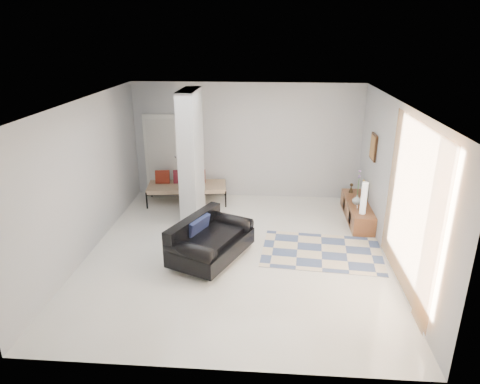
{
  "coord_description": "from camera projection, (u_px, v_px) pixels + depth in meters",
  "views": [
    {
      "loc": [
        0.6,
        -7.11,
        3.89
      ],
      "look_at": [
        0.02,
        0.6,
        0.99
      ],
      "focal_mm": 32.0,
      "sensor_mm": 36.0,
      "label": 1
    }
  ],
  "objects": [
    {
      "name": "daybed",
      "position": [
        186.0,
        186.0,
        10.31
      ],
      "size": [
        1.96,
        1.03,
        0.77
      ],
      "rotation": [
        0.0,
        0.0,
        0.13
      ],
      "color": "black",
      "rests_on": "floor"
    },
    {
      "name": "wall_art",
      "position": [
        374.0,
        147.0,
        8.87
      ],
      "size": [
        0.04,
        0.45,
        0.55
      ],
      "primitive_type": "cube",
      "color": "#351D0E",
      "rests_on": "wall_right"
    },
    {
      "name": "wall_front",
      "position": [
        214.0,
        271.0,
        4.76
      ],
      "size": [
        6.0,
        0.0,
        6.0
      ],
      "primitive_type": "plane",
      "rotation": [
        -1.57,
        0.0,
        0.0
      ],
      "color": "#B4B6B9",
      "rests_on": "ground"
    },
    {
      "name": "partition_column",
      "position": [
        191.0,
        156.0,
        9.13
      ],
      "size": [
        0.35,
        1.2,
        2.8
      ],
      "primitive_type": "cube",
      "color": "#B3B8BB",
      "rests_on": "floor"
    },
    {
      "name": "ceiling",
      "position": [
        236.0,
        102.0,
        7.07
      ],
      "size": [
        6.0,
        6.0,
        0.0
      ],
      "primitive_type": "plane",
      "rotation": [
        3.14,
        0.0,
        0.0
      ],
      "color": "white",
      "rests_on": "wall_back"
    },
    {
      "name": "wall_right",
      "position": [
        395.0,
        186.0,
        7.37
      ],
      "size": [
        0.0,
        6.0,
        6.0
      ],
      "primitive_type": "plane",
      "rotation": [
        1.57,
        0.0,
        -1.57
      ],
      "color": "#B4B6B9",
      "rests_on": "ground"
    },
    {
      "name": "hallway_door",
      "position": [
        162.0,
        155.0,
        10.6
      ],
      "size": [
        0.85,
        0.06,
        2.04
      ],
      "primitive_type": "cube",
      "color": "white",
      "rests_on": "floor"
    },
    {
      "name": "curtain",
      "position": [
        411.0,
        209.0,
        6.28
      ],
      "size": [
        0.0,
        2.55,
        2.55
      ],
      "primitive_type": "plane",
      "rotation": [
        1.57,
        0.0,
        1.57
      ],
      "color": "orange",
      "rests_on": "wall_right"
    },
    {
      "name": "area_rug",
      "position": [
        322.0,
        252.0,
        8.05
      ],
      "size": [
        2.34,
        1.67,
        0.01
      ],
      "primitive_type": "cube",
      "rotation": [
        0.0,
        0.0,
        -0.09
      ],
      "color": "beige",
      "rests_on": "floor"
    },
    {
      "name": "cylinder_lamp",
      "position": [
        364.0,
        198.0,
        8.65
      ],
      "size": [
        0.12,
        0.12,
        0.67
      ],
      "primitive_type": "cylinder",
      "color": "beige",
      "rests_on": "media_console"
    },
    {
      "name": "bronze_figurine",
      "position": [
        351.0,
        188.0,
        9.87
      ],
      "size": [
        0.12,
        0.12,
        0.22
      ],
      "primitive_type": null,
      "rotation": [
        0.0,
        0.0,
        -0.06
      ],
      "color": "#332616",
      "rests_on": "media_console"
    },
    {
      "name": "loveseat",
      "position": [
        208.0,
        241.0,
        7.72
      ],
      "size": [
        1.51,
        1.85,
        0.76
      ],
      "rotation": [
        0.0,
        0.0,
        -0.42
      ],
      "color": "silver",
      "rests_on": "floor"
    },
    {
      "name": "vase",
      "position": [
        357.0,
        200.0,
        9.2
      ],
      "size": [
        0.21,
        0.21,
        0.21
      ],
      "primitive_type": "imported",
      "rotation": [
        0.0,
        0.0,
        0.02
      ],
      "color": "silver",
      "rests_on": "media_console"
    },
    {
      "name": "wall_back",
      "position": [
        247.0,
        141.0,
        10.36
      ],
      "size": [
        6.0,
        0.0,
        6.0
      ],
      "primitive_type": "plane",
      "rotation": [
        1.57,
        0.0,
        0.0
      ],
      "color": "#B4B6B9",
      "rests_on": "ground"
    },
    {
      "name": "floor",
      "position": [
        237.0,
        252.0,
        8.05
      ],
      "size": [
        6.0,
        6.0,
        0.0
      ],
      "primitive_type": "plane",
      "color": "silver",
      "rests_on": "ground"
    },
    {
      "name": "wall_left",
      "position": [
        86.0,
        178.0,
        7.75
      ],
      "size": [
        0.0,
        6.0,
        6.0
      ],
      "primitive_type": "plane",
      "rotation": [
        1.57,
        0.0,
        1.57
      ],
      "color": "#B4B6B9",
      "rests_on": "ground"
    },
    {
      "name": "media_console",
      "position": [
        357.0,
        211.0,
        9.39
      ],
      "size": [
        0.45,
        1.78,
        0.8
      ],
      "color": "brown",
      "rests_on": "floor"
    }
  ]
}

